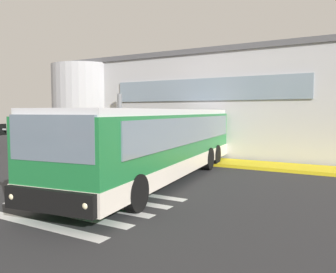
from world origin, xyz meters
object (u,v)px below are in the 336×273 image
Objects in this scene: bus_main_foreground at (159,145)px; passenger_by_doorway at (140,139)px; entry_support_column at (120,123)px; safety_bollard_yellow at (187,156)px; passenger_near_column at (125,137)px.

bus_main_foreground is 6.12m from passenger_by_doorway.
entry_support_column reaches higher than bus_main_foreground.
bus_main_foreground is at bearing -48.45° from passenger_by_doorway.
bus_main_foreground is 13.76× the size of safety_bollard_yellow.
passenger_near_column is (-5.35, 4.93, -0.22)m from bus_main_foreground.
passenger_by_doorway is (2.08, -0.91, -0.83)m from entry_support_column.
passenger_near_column is 1.86× the size of safety_bollard_yellow.
entry_support_column reaches higher than safety_bollard_yellow.
passenger_near_column is at bearing 165.14° from safety_bollard_yellow.
passenger_near_column and passenger_by_doorway have the same top height.
safety_bollard_yellow is (3.39, -0.89, -0.63)m from passenger_by_doorway.
entry_support_column is 8.25m from bus_main_foreground.
entry_support_column is 3.92× the size of safety_bollard_yellow.
passenger_near_column is (0.78, -0.56, -0.80)m from entry_support_column.
bus_main_foreground is at bearing -41.82° from entry_support_column.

